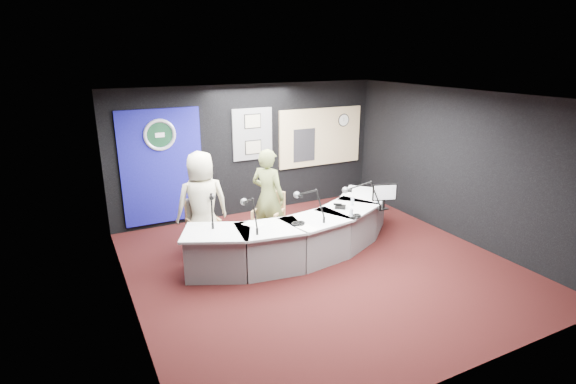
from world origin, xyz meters
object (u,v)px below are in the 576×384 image
armchair_left (204,231)px  armchair_right (268,220)px  person_woman (268,197)px  broadcast_desk (302,234)px  person_man (202,204)px

armchair_left → armchair_right: 1.21m
person_woman → broadcast_desk: bearing=169.9°
armchair_right → person_woman: person_woman is taller
broadcast_desk → person_woman: bearing=114.1°
armchair_left → person_woman: bearing=-10.8°
person_woman → person_man: bearing=51.7°
armchair_right → person_man: 1.31m
broadcast_desk → armchair_right: bearing=114.1°
armchair_right → armchair_left: bearing=-133.6°
armchair_left → person_man: 0.50m
armchair_left → broadcast_desk: bearing=-34.4°
armchair_right → person_man: person_man is taller
armchair_right → person_man: bearing=-133.6°
person_woman → armchair_right: bearing=-0.0°
person_man → person_woman: (1.21, -0.09, -0.03)m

